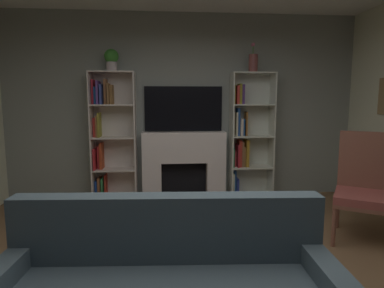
# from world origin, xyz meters

# --- Properties ---
(wall_back_accent) EXTENTS (5.42, 0.06, 2.78)m
(wall_back_accent) POSITION_xyz_m (0.00, 2.66, 1.39)
(wall_back_accent) COLOR gray
(wall_back_accent) RESTS_ON ground_plane
(fireplace) EXTENTS (1.35, 0.56, 1.02)m
(fireplace) POSITION_xyz_m (0.00, 2.50, 0.55)
(fireplace) COLOR white
(fireplace) RESTS_ON ground_plane
(tv) EXTENTS (1.17, 0.06, 0.67)m
(tv) POSITION_xyz_m (0.00, 2.60, 1.37)
(tv) COLOR black
(tv) RESTS_ON fireplace
(bookshelf_left) EXTENTS (0.64, 0.32, 1.90)m
(bookshelf_left) POSITION_xyz_m (-1.10, 2.52, 0.97)
(bookshelf_left) COLOR silver
(bookshelf_left) RESTS_ON ground_plane
(bookshelf_right) EXTENTS (0.64, 0.31, 1.90)m
(bookshelf_right) POSITION_xyz_m (0.96, 2.53, 0.93)
(bookshelf_right) COLOR silver
(bookshelf_right) RESTS_ON ground_plane
(potted_plant) EXTENTS (0.20, 0.20, 0.31)m
(potted_plant) POSITION_xyz_m (-1.03, 2.48, 2.08)
(potted_plant) COLOR beige
(potted_plant) RESTS_ON bookshelf_left
(vase_with_flowers) EXTENTS (0.13, 0.13, 0.43)m
(vase_with_flowers) POSITION_xyz_m (1.03, 2.49, 2.05)
(vase_with_flowers) COLOR brown
(vase_with_flowers) RESTS_ON bookshelf_right
(armchair) EXTENTS (0.84, 0.84, 1.15)m
(armchair) POSITION_xyz_m (1.87, 0.87, 0.57)
(armchair) COLOR brown
(armchair) RESTS_ON ground_plane
(coffee_table) EXTENTS (0.94, 0.44, 0.44)m
(coffee_table) POSITION_xyz_m (-0.30, 0.11, 0.38)
(coffee_table) COLOR #857456
(coffee_table) RESTS_ON ground_plane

